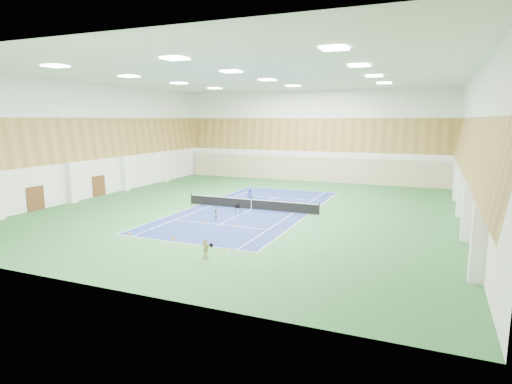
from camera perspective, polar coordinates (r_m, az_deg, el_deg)
ground at (r=39.54m, az=-0.63°, el=-2.29°), size 40.00×40.00×0.00m
room_shell at (r=38.75m, az=-0.65°, el=6.42°), size 36.00×40.00×12.00m
wood_cladding at (r=38.68m, az=-0.66°, el=9.38°), size 36.00×40.00×8.00m
ceiling_light_grid at (r=38.86m, az=-0.67°, el=15.17°), size 21.40×25.40×0.06m
court_surface at (r=39.54m, az=-0.63°, el=-2.29°), size 10.97×23.77×0.01m
tennis_balls_scatter at (r=39.53m, az=-0.63°, el=-2.23°), size 10.57×22.77×0.07m
tennis_net at (r=39.43m, az=-0.64°, el=-1.51°), size 12.80×0.10×1.10m
back_curtain at (r=57.74m, az=7.14°, el=3.04°), size 35.40×0.16×3.20m
door_left_a at (r=43.72m, az=-27.31°, el=-0.76°), size 0.08×1.80×2.20m
door_left_b at (r=49.15m, az=-20.21°, el=0.77°), size 0.08×1.80×2.20m
coach at (r=40.06m, az=-0.82°, el=-0.80°), size 0.68×0.46×1.83m
child_court at (r=35.16m, az=-5.34°, el=-3.01°), size 0.56×0.47×1.01m
child_apron at (r=25.92m, az=-6.77°, el=-7.47°), size 0.72×0.38×1.18m
ball_cart at (r=37.44m, az=-2.44°, el=-2.32°), size 0.65×0.65×0.85m
cone_svc_a at (r=35.13m, az=-9.39°, el=-3.79°), size 0.19×0.19×0.21m
cone_svc_b at (r=34.92m, az=-7.25°, el=-3.82°), size 0.18×0.18×0.20m
cone_svc_c at (r=33.54m, az=-2.63°, el=-4.28°), size 0.22×0.22×0.24m
cone_svc_d at (r=33.12m, az=0.31°, el=-4.49°), size 0.18×0.18×0.19m
cone_base_a at (r=32.00m, az=-16.60°, el=-5.37°), size 0.21×0.21×0.23m
cone_base_b at (r=30.11m, az=-10.99°, el=-6.06°), size 0.23×0.23×0.25m
cone_base_c at (r=28.94m, az=-7.04°, el=-6.67°), size 0.17×0.17×0.19m
cone_base_d at (r=27.29m, az=-4.27°, el=-7.61°), size 0.19×0.19×0.21m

